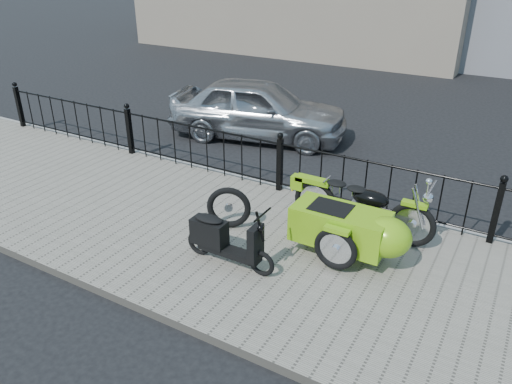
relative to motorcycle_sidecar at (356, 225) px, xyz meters
The scene contains 8 objects.
ground 1.97m from the motorcycle_sidecar, behind, with size 120.00×120.00×0.00m, color black.
sidewalk 2.01m from the motorcycle_sidecar, 165.47° to the right, with size 30.00×3.80×0.12m, color slate.
curb 2.43m from the motorcycle_sidecar, 142.18° to the left, with size 30.00×0.10×0.12m, color gray.
iron_fence 2.29m from the motorcycle_sidecar, 144.95° to the left, with size 14.11×0.11×1.08m.
motorcycle_sidecar is the anchor object (origin of this frame).
scooter 1.83m from the motorcycle_sidecar, 143.38° to the right, with size 1.38×0.40×0.93m.
spare_tire 1.94m from the motorcycle_sidecar, behind, with size 0.68×0.68×0.10m, color black.
sedan_car 5.29m from the motorcycle_sidecar, 134.62° to the left, with size 1.63×4.05×1.38m, color #A5A7AC.
Camera 1 is at (3.67, -5.85, 4.03)m, focal length 35.00 mm.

